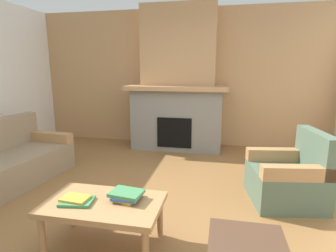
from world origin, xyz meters
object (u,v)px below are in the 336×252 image
armchair (289,178)px  coffee_table (104,207)px  couch (2,165)px  fireplace (178,89)px

armchair → coffee_table: armchair is taller
couch → fireplace: bearing=48.4°
armchair → fireplace: bearing=129.9°
fireplace → coffee_table: 3.29m
fireplace → armchair: size_ratio=3.11×
armchair → coffee_table: 2.15m
coffee_table → armchair: bearing=34.5°
fireplace → couch: bearing=-131.6°
armchair → coffee_table: size_ratio=0.87×
couch → armchair: 3.67m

